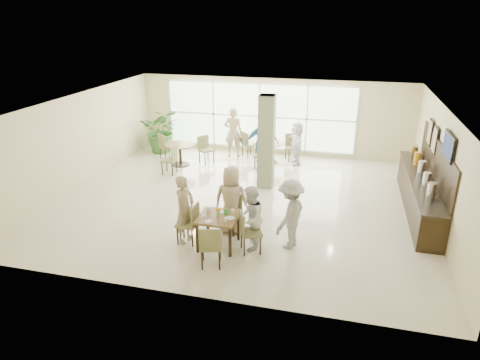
% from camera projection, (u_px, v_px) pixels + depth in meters
% --- Properties ---
extents(ground, '(10.00, 10.00, 0.00)m').
position_uv_depth(ground, '(243.00, 200.00, 12.14)').
color(ground, beige).
rests_on(ground, ground).
extents(room_shell, '(10.00, 10.00, 10.00)m').
position_uv_depth(room_shell, '(244.00, 143.00, 11.51)').
color(room_shell, white).
rests_on(room_shell, ground).
extents(window_bank, '(7.00, 0.04, 7.00)m').
position_uv_depth(window_bank, '(259.00, 116.00, 15.76)').
color(window_bank, silver).
rests_on(window_bank, ground).
extents(column, '(0.45, 0.45, 2.80)m').
position_uv_depth(column, '(266.00, 142.00, 12.62)').
color(column, '#707A55').
rests_on(column, ground).
extents(main_table, '(0.89, 0.89, 0.75)m').
position_uv_depth(main_table, '(218.00, 220.00, 9.54)').
color(main_table, brown).
rests_on(main_table, ground).
extents(round_table_left, '(1.04, 1.04, 0.75)m').
position_uv_depth(round_table_left, '(180.00, 149.00, 14.77)').
color(round_table_left, brown).
rests_on(round_table_left, ground).
extents(round_table_right, '(1.05, 1.05, 0.75)m').
position_uv_depth(round_table_right, '(269.00, 147.00, 15.02)').
color(round_table_right, brown).
rests_on(round_table_right, ground).
extents(chairs_main_table, '(2.03, 2.06, 0.95)m').
position_uv_depth(chairs_main_table, '(220.00, 228.00, 9.57)').
color(chairs_main_table, olive).
rests_on(chairs_main_table, ground).
extents(chairs_table_left, '(2.12, 1.93, 0.95)m').
position_uv_depth(chairs_table_left, '(181.00, 152.00, 14.78)').
color(chairs_table_left, olive).
rests_on(chairs_table_left, ground).
extents(chairs_table_right, '(2.21, 1.83, 0.95)m').
position_uv_depth(chairs_table_right, '(268.00, 149.00, 15.11)').
color(chairs_table_right, olive).
rests_on(chairs_table_right, ground).
extents(tabletop_clutter, '(0.71, 0.74, 0.21)m').
position_uv_depth(tabletop_clutter, '(219.00, 214.00, 9.47)').
color(tabletop_clutter, white).
rests_on(tabletop_clutter, main_table).
extents(buffet_counter, '(0.64, 4.70, 1.95)m').
position_uv_depth(buffet_counter, '(420.00, 191.00, 11.32)').
color(buffet_counter, black).
rests_on(buffet_counter, ground).
extents(wall_tv, '(0.06, 1.00, 0.58)m').
position_uv_depth(wall_tv, '(449.00, 146.00, 9.69)').
color(wall_tv, black).
rests_on(wall_tv, ground).
extents(framed_art_a, '(0.05, 0.55, 0.70)m').
position_uv_depth(framed_art_a, '(435.00, 140.00, 11.24)').
color(framed_art_a, black).
rests_on(framed_art_a, ground).
extents(framed_art_b, '(0.05, 0.55, 0.70)m').
position_uv_depth(framed_art_b, '(430.00, 132.00, 11.96)').
color(framed_art_b, black).
rests_on(framed_art_b, ground).
extents(potted_plant, '(1.82, 1.82, 1.67)m').
position_uv_depth(potted_plant, '(162.00, 130.00, 16.11)').
color(potted_plant, '#336729').
rests_on(potted_plant, ground).
extents(teen_left, '(0.51, 0.66, 1.60)m').
position_uv_depth(teen_left, '(185.00, 209.00, 9.72)').
color(teen_left, tan).
rests_on(teen_left, ground).
extents(teen_far, '(0.83, 0.46, 1.67)m').
position_uv_depth(teen_far, '(231.00, 200.00, 10.12)').
color(teen_far, tan).
rests_on(teen_far, ground).
extents(teen_right, '(0.62, 0.76, 1.48)m').
position_uv_depth(teen_right, '(250.00, 218.00, 9.45)').
color(teen_right, white).
rests_on(teen_right, ground).
extents(teen_standing, '(0.91, 1.19, 1.62)m').
position_uv_depth(teen_standing, '(290.00, 214.00, 9.47)').
color(teen_standing, '#A2A2A4').
rests_on(teen_standing, ground).
extents(adult_a, '(1.23, 0.90, 1.87)m').
position_uv_depth(adult_a, '(262.00, 144.00, 14.12)').
color(adult_a, teal).
rests_on(adult_a, ground).
extents(adult_b, '(0.94, 1.50, 1.50)m').
position_uv_depth(adult_b, '(297.00, 143.00, 14.82)').
color(adult_b, white).
rests_on(adult_b, ground).
extents(adult_standing, '(0.72, 0.52, 1.83)m').
position_uv_depth(adult_standing, '(233.00, 132.00, 15.54)').
color(adult_standing, tan).
rests_on(adult_standing, ground).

